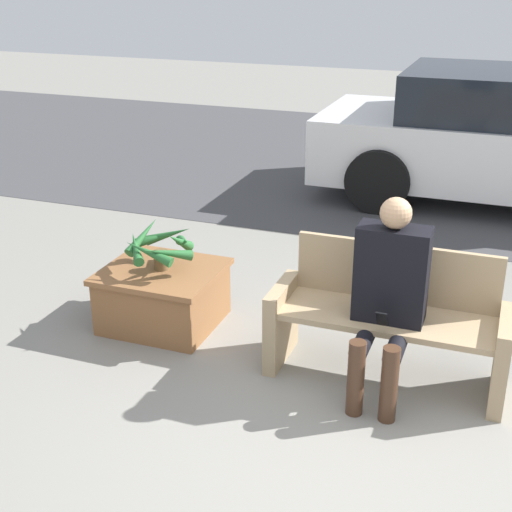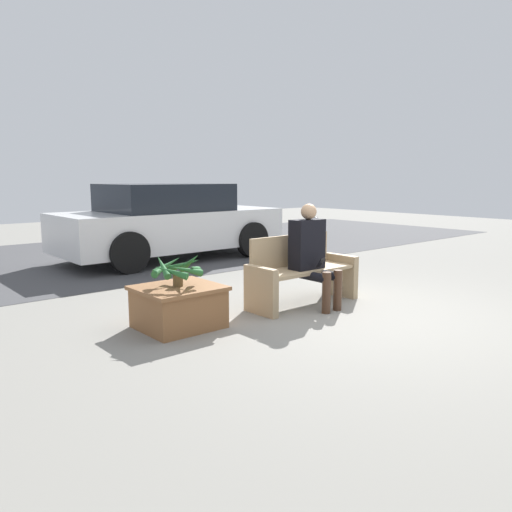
{
  "view_description": "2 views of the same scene",
  "coord_description": "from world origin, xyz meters",
  "px_view_note": "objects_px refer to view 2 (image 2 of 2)",
  "views": [
    {
      "loc": [
        0.51,
        -3.28,
        2.55
      ],
      "look_at": [
        -1.15,
        1.18,
        0.57
      ],
      "focal_mm": 50.0,
      "sensor_mm": 36.0,
      "label": 1
    },
    {
      "loc": [
        -4.53,
        -3.45,
        1.58
      ],
      "look_at": [
        -0.58,
        1.16,
        0.62
      ],
      "focal_mm": 35.0,
      "sensor_mm": 36.0,
      "label": 2
    }
  ],
  "objects_px": {
    "person_seated": "(312,251)",
    "potted_plant": "(177,268)",
    "parked_car": "(169,222)",
    "planter_box": "(179,305)",
    "bollard_post": "(315,239)",
    "bench": "(301,272)"
  },
  "relations": [
    {
      "from": "potted_plant",
      "to": "bollard_post",
      "type": "height_order",
      "value": "bollard_post"
    },
    {
      "from": "person_seated",
      "to": "planter_box",
      "type": "height_order",
      "value": "person_seated"
    },
    {
      "from": "planter_box",
      "to": "bollard_post",
      "type": "height_order",
      "value": "bollard_post"
    },
    {
      "from": "potted_plant",
      "to": "bollard_post",
      "type": "distance_m",
      "value": 4.52
    },
    {
      "from": "person_seated",
      "to": "potted_plant",
      "type": "relative_size",
      "value": 2.22
    },
    {
      "from": "bench",
      "to": "parked_car",
      "type": "bearing_deg",
      "value": 81.99
    },
    {
      "from": "bench",
      "to": "planter_box",
      "type": "xyz_separation_m",
      "value": [
        -1.71,
        0.13,
        -0.16
      ]
    },
    {
      "from": "person_seated",
      "to": "parked_car",
      "type": "bearing_deg",
      "value": 82.42
    },
    {
      "from": "person_seated",
      "to": "planter_box",
      "type": "relative_size",
      "value": 1.5
    },
    {
      "from": "parked_car",
      "to": "bench",
      "type": "bearing_deg",
      "value": -98.01
    },
    {
      "from": "person_seated",
      "to": "parked_car",
      "type": "height_order",
      "value": "parked_car"
    },
    {
      "from": "bench",
      "to": "potted_plant",
      "type": "distance_m",
      "value": 1.73
    },
    {
      "from": "planter_box",
      "to": "potted_plant",
      "type": "distance_m",
      "value": 0.4
    },
    {
      "from": "bench",
      "to": "planter_box",
      "type": "distance_m",
      "value": 1.72
    },
    {
      "from": "planter_box",
      "to": "bollard_post",
      "type": "relative_size",
      "value": 0.99
    },
    {
      "from": "bench",
      "to": "bollard_post",
      "type": "distance_m",
      "value": 3.13
    },
    {
      "from": "person_seated",
      "to": "potted_plant",
      "type": "distance_m",
      "value": 1.74
    },
    {
      "from": "planter_box",
      "to": "potted_plant",
      "type": "height_order",
      "value": "potted_plant"
    },
    {
      "from": "parked_car",
      "to": "person_seated",
      "type": "bearing_deg",
      "value": -97.58
    },
    {
      "from": "bench",
      "to": "bollard_post",
      "type": "xyz_separation_m",
      "value": [
        2.42,
        1.99,
        0.04
      ]
    },
    {
      "from": "potted_plant",
      "to": "parked_car",
      "type": "distance_m",
      "value": 4.61
    },
    {
      "from": "planter_box",
      "to": "parked_car",
      "type": "relative_size",
      "value": 0.2
    }
  ]
}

